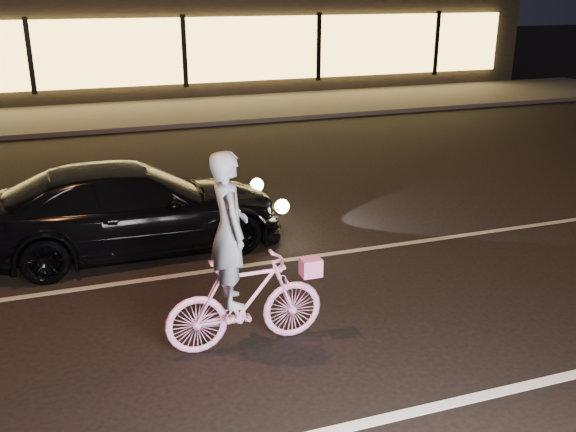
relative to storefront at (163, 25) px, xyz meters
name	(u,v)px	position (x,y,z in m)	size (l,w,h in m)	color
ground	(430,315)	(0.00, -18.97, -2.15)	(90.00, 90.00, 0.00)	black
lane_stripe_near	(515,388)	(0.00, -20.47, -2.14)	(60.00, 0.12, 0.01)	silver
lane_stripe_far	(356,250)	(0.00, -16.97, -2.14)	(60.00, 0.10, 0.01)	gray
sidewalk	(198,111)	(0.00, -5.97, -2.09)	(30.00, 4.00, 0.12)	#383533
storefront	(163,25)	(0.00, 0.00, 0.00)	(25.40, 8.42, 4.20)	black
cyclist	(241,281)	(-2.19, -18.89, -1.40)	(1.67, 0.57, 2.10)	#FF3FB3
sedan	(133,208)	(-2.94, -15.86, -1.53)	(4.30, 1.87, 1.23)	black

